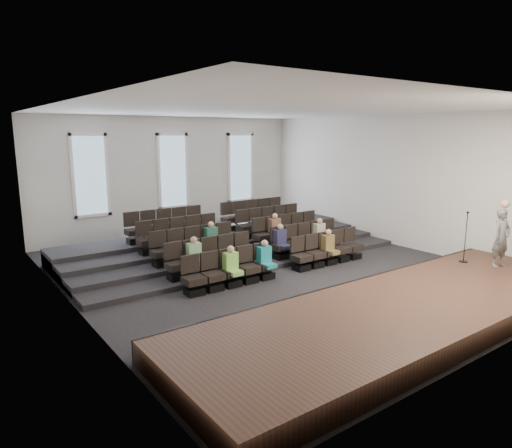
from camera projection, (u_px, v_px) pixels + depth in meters
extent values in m
plane|color=black|center=(272.00, 270.00, 14.61)|extent=(14.00, 14.00, 0.00)
cube|color=white|center=(273.00, 109.00, 13.64)|extent=(12.00, 14.00, 0.02)
cube|color=silver|center=(172.00, 176.00, 19.70)|extent=(12.00, 0.04, 5.00)
cube|color=silver|center=(502.00, 230.00, 8.55)|extent=(12.00, 0.04, 5.00)
cube|color=silver|center=(70.00, 211.00, 10.66)|extent=(0.04, 14.00, 5.00)
cube|color=silver|center=(395.00, 181.00, 17.60)|extent=(0.04, 14.00, 5.00)
cube|color=#40291B|center=(408.00, 312.00, 10.52)|extent=(11.80, 3.60, 0.50)
cube|color=black|center=(350.00, 291.00, 11.92)|extent=(11.80, 0.06, 0.52)
cube|color=black|center=(232.00, 252.00, 16.44)|extent=(11.80, 4.80, 0.15)
cube|color=black|center=(224.00, 248.00, 16.85)|extent=(11.80, 3.75, 0.30)
cube|color=black|center=(217.00, 243.00, 17.25)|extent=(11.80, 2.70, 0.45)
cube|color=black|center=(210.00, 238.00, 17.65)|extent=(11.80, 1.65, 0.60)
cube|color=black|center=(194.00, 291.00, 12.32)|extent=(0.47, 0.43, 0.20)
cube|color=black|center=(194.00, 280.00, 12.26)|extent=(0.55, 0.50, 0.19)
cube|color=black|center=(190.00, 264.00, 12.34)|extent=(0.55, 0.08, 0.50)
cube|color=black|center=(213.00, 287.00, 12.66)|extent=(0.47, 0.43, 0.20)
cube|color=black|center=(213.00, 276.00, 12.60)|extent=(0.55, 0.50, 0.19)
cube|color=black|center=(209.00, 260.00, 12.69)|extent=(0.55, 0.08, 0.50)
cube|color=black|center=(232.00, 283.00, 13.01)|extent=(0.47, 0.43, 0.20)
cube|color=black|center=(231.00, 272.00, 12.95)|extent=(0.55, 0.50, 0.19)
cube|color=black|center=(227.00, 257.00, 13.04)|extent=(0.55, 0.08, 0.50)
cube|color=black|center=(249.00, 279.00, 13.35)|extent=(0.47, 0.43, 0.20)
cube|color=black|center=(249.00, 269.00, 13.29)|extent=(0.55, 0.50, 0.19)
cube|color=black|center=(245.00, 254.00, 13.38)|extent=(0.55, 0.08, 0.50)
cube|color=black|center=(265.00, 275.00, 13.70)|extent=(0.47, 0.43, 0.20)
cube|color=black|center=(265.00, 265.00, 13.64)|extent=(0.55, 0.50, 0.19)
cube|color=black|center=(261.00, 251.00, 13.73)|extent=(0.55, 0.08, 0.50)
cube|color=black|center=(301.00, 267.00, 14.54)|extent=(0.47, 0.43, 0.20)
cube|color=black|center=(301.00, 258.00, 14.47)|extent=(0.55, 0.50, 0.19)
cube|color=black|center=(297.00, 244.00, 14.56)|extent=(0.55, 0.08, 0.50)
cube|color=black|center=(315.00, 264.00, 14.88)|extent=(0.47, 0.43, 0.20)
cube|color=black|center=(315.00, 255.00, 14.82)|extent=(0.55, 0.50, 0.19)
cube|color=black|center=(311.00, 241.00, 14.91)|extent=(0.55, 0.08, 0.50)
cube|color=black|center=(328.00, 261.00, 15.23)|extent=(0.47, 0.43, 0.20)
cube|color=black|center=(329.00, 252.00, 15.17)|extent=(0.55, 0.50, 0.19)
cube|color=black|center=(324.00, 239.00, 15.25)|extent=(0.55, 0.08, 0.50)
cube|color=black|center=(341.00, 258.00, 15.57)|extent=(0.47, 0.43, 0.20)
cube|color=black|center=(341.00, 250.00, 15.51)|extent=(0.55, 0.50, 0.19)
cube|color=black|center=(337.00, 237.00, 15.60)|extent=(0.55, 0.08, 0.50)
cube|color=black|center=(353.00, 256.00, 15.92)|extent=(0.47, 0.43, 0.20)
cube|color=black|center=(353.00, 247.00, 15.86)|extent=(0.55, 0.50, 0.19)
cube|color=black|center=(349.00, 234.00, 15.94)|extent=(0.55, 0.08, 0.50)
cube|color=black|center=(177.00, 276.00, 13.12)|extent=(0.47, 0.43, 0.20)
cube|color=black|center=(176.00, 266.00, 13.06)|extent=(0.55, 0.50, 0.19)
cube|color=black|center=(173.00, 251.00, 13.15)|extent=(0.55, 0.08, 0.50)
cube|color=black|center=(195.00, 273.00, 13.47)|extent=(0.47, 0.43, 0.20)
cube|color=black|center=(195.00, 262.00, 13.41)|extent=(0.55, 0.50, 0.19)
cube|color=black|center=(191.00, 248.00, 13.49)|extent=(0.55, 0.08, 0.50)
cube|color=black|center=(213.00, 269.00, 13.81)|extent=(0.47, 0.43, 0.20)
cube|color=black|center=(212.00, 259.00, 13.75)|extent=(0.55, 0.50, 0.19)
cube|color=black|center=(209.00, 245.00, 13.84)|extent=(0.55, 0.08, 0.50)
cube|color=black|center=(229.00, 266.00, 14.16)|extent=(0.47, 0.43, 0.20)
cube|color=black|center=(229.00, 256.00, 14.10)|extent=(0.55, 0.50, 0.19)
cube|color=black|center=(225.00, 242.00, 14.19)|extent=(0.55, 0.08, 0.50)
cube|color=black|center=(245.00, 263.00, 14.50)|extent=(0.47, 0.43, 0.20)
cube|color=black|center=(245.00, 253.00, 14.44)|extent=(0.55, 0.50, 0.19)
cube|color=black|center=(241.00, 239.00, 14.53)|extent=(0.55, 0.08, 0.50)
cube|color=black|center=(281.00, 256.00, 15.34)|extent=(0.47, 0.43, 0.20)
cube|color=black|center=(281.00, 247.00, 15.28)|extent=(0.55, 0.50, 0.19)
cube|color=black|center=(277.00, 234.00, 15.37)|extent=(0.55, 0.08, 0.50)
cube|color=black|center=(294.00, 253.00, 15.69)|extent=(0.47, 0.43, 0.20)
cube|color=black|center=(294.00, 244.00, 15.63)|extent=(0.55, 0.50, 0.19)
cube|color=black|center=(291.00, 232.00, 15.71)|extent=(0.55, 0.08, 0.50)
cube|color=black|center=(307.00, 250.00, 16.03)|extent=(0.47, 0.43, 0.20)
cube|color=black|center=(307.00, 242.00, 15.97)|extent=(0.55, 0.50, 0.19)
cube|color=black|center=(304.00, 229.00, 16.06)|extent=(0.55, 0.08, 0.50)
cube|color=black|center=(320.00, 248.00, 16.38)|extent=(0.47, 0.43, 0.20)
cube|color=black|center=(320.00, 240.00, 16.32)|extent=(0.55, 0.50, 0.19)
cube|color=black|center=(316.00, 227.00, 16.40)|extent=(0.55, 0.08, 0.50)
cube|color=black|center=(331.00, 246.00, 16.72)|extent=(0.47, 0.43, 0.20)
cube|color=black|center=(332.00, 237.00, 16.66)|extent=(0.55, 0.50, 0.19)
cube|color=black|center=(328.00, 225.00, 16.75)|extent=(0.55, 0.08, 0.50)
cube|color=black|center=(161.00, 263.00, 13.93)|extent=(0.47, 0.42, 0.20)
cube|color=black|center=(161.00, 253.00, 13.87)|extent=(0.55, 0.50, 0.19)
cube|color=black|center=(157.00, 239.00, 13.95)|extent=(0.55, 0.08, 0.50)
cube|color=black|center=(179.00, 260.00, 14.27)|extent=(0.47, 0.42, 0.20)
cube|color=black|center=(179.00, 250.00, 14.21)|extent=(0.55, 0.50, 0.19)
cube|color=black|center=(175.00, 236.00, 14.30)|extent=(0.55, 0.08, 0.50)
cube|color=black|center=(196.00, 257.00, 14.62)|extent=(0.47, 0.42, 0.20)
cube|color=black|center=(196.00, 248.00, 14.56)|extent=(0.55, 0.50, 0.19)
cube|color=black|center=(192.00, 234.00, 14.64)|extent=(0.55, 0.08, 0.50)
cube|color=black|center=(212.00, 254.00, 14.96)|extent=(0.47, 0.42, 0.20)
cube|color=black|center=(212.00, 245.00, 14.90)|extent=(0.55, 0.50, 0.19)
cube|color=black|center=(208.00, 232.00, 14.99)|extent=(0.55, 0.08, 0.50)
cube|color=black|center=(227.00, 251.00, 15.31)|extent=(0.47, 0.42, 0.20)
cube|color=black|center=(227.00, 242.00, 15.25)|extent=(0.55, 0.50, 0.19)
cube|color=black|center=(224.00, 229.00, 15.34)|extent=(0.55, 0.08, 0.50)
cube|color=black|center=(262.00, 245.00, 16.14)|extent=(0.47, 0.42, 0.20)
cube|color=black|center=(262.00, 237.00, 16.08)|extent=(0.55, 0.50, 0.19)
cube|color=black|center=(259.00, 224.00, 16.17)|extent=(0.55, 0.08, 0.50)
cube|color=black|center=(275.00, 243.00, 16.49)|extent=(0.47, 0.42, 0.20)
cube|color=black|center=(275.00, 235.00, 16.43)|extent=(0.55, 0.50, 0.19)
cube|color=black|center=(272.00, 223.00, 16.52)|extent=(0.55, 0.08, 0.50)
cube|color=black|center=(288.00, 241.00, 16.84)|extent=(0.47, 0.42, 0.20)
cube|color=black|center=(288.00, 233.00, 16.78)|extent=(0.55, 0.50, 0.19)
cube|color=black|center=(285.00, 221.00, 16.86)|extent=(0.55, 0.08, 0.50)
cube|color=black|center=(300.00, 239.00, 17.18)|extent=(0.47, 0.42, 0.20)
cube|color=black|center=(300.00, 231.00, 17.12)|extent=(0.55, 0.50, 0.19)
cube|color=black|center=(297.00, 219.00, 17.21)|extent=(0.55, 0.08, 0.50)
cube|color=black|center=(312.00, 236.00, 17.53)|extent=(0.47, 0.42, 0.20)
cube|color=black|center=(312.00, 229.00, 17.47)|extent=(0.55, 0.50, 0.19)
cube|color=black|center=(309.00, 217.00, 17.55)|extent=(0.55, 0.08, 0.50)
cube|color=black|center=(147.00, 251.00, 14.73)|extent=(0.47, 0.42, 0.20)
cube|color=black|center=(147.00, 242.00, 14.67)|extent=(0.55, 0.50, 0.19)
cube|color=black|center=(144.00, 228.00, 14.76)|extent=(0.55, 0.08, 0.50)
cube|color=black|center=(164.00, 249.00, 15.08)|extent=(0.47, 0.42, 0.20)
cube|color=black|center=(164.00, 239.00, 15.02)|extent=(0.55, 0.50, 0.19)
cube|color=black|center=(161.00, 226.00, 15.10)|extent=(0.55, 0.08, 0.50)
cube|color=black|center=(181.00, 246.00, 15.42)|extent=(0.47, 0.42, 0.20)
cube|color=black|center=(180.00, 237.00, 15.36)|extent=(0.55, 0.50, 0.19)
cube|color=black|center=(177.00, 224.00, 15.45)|extent=(0.55, 0.08, 0.50)
cube|color=black|center=(196.00, 244.00, 15.77)|extent=(0.47, 0.42, 0.20)
cube|color=black|center=(196.00, 235.00, 15.71)|extent=(0.55, 0.50, 0.19)
cube|color=black|center=(193.00, 222.00, 15.79)|extent=(0.55, 0.08, 0.50)
cube|color=black|center=(211.00, 241.00, 16.11)|extent=(0.47, 0.42, 0.20)
cube|color=black|center=(211.00, 233.00, 16.05)|extent=(0.55, 0.50, 0.19)
cube|color=black|center=(208.00, 220.00, 16.14)|extent=(0.55, 0.08, 0.50)
cube|color=black|center=(245.00, 236.00, 16.95)|extent=(0.47, 0.42, 0.20)
cube|color=black|center=(245.00, 228.00, 16.89)|extent=(0.55, 0.50, 0.19)
cube|color=black|center=(242.00, 216.00, 16.98)|extent=(0.55, 0.08, 0.50)
cube|color=black|center=(258.00, 234.00, 17.29)|extent=(0.47, 0.42, 0.20)
cube|color=black|center=(258.00, 226.00, 17.23)|extent=(0.55, 0.50, 0.19)
cube|color=black|center=(255.00, 214.00, 17.32)|extent=(0.55, 0.08, 0.50)
cube|color=black|center=(271.00, 232.00, 17.64)|extent=(0.47, 0.42, 0.20)
cube|color=black|center=(271.00, 224.00, 17.58)|extent=(0.55, 0.50, 0.19)
cube|color=black|center=(267.00, 213.00, 17.67)|extent=(0.55, 0.08, 0.50)
cube|color=black|center=(283.00, 230.00, 17.99)|extent=(0.47, 0.42, 0.20)
cube|color=black|center=(283.00, 222.00, 17.93)|extent=(0.55, 0.50, 0.19)
cube|color=black|center=(279.00, 211.00, 18.01)|extent=(0.55, 0.08, 0.50)
cube|color=black|center=(294.00, 228.00, 18.33)|extent=(0.47, 0.42, 0.20)
cube|color=black|center=(294.00, 221.00, 18.27)|extent=(0.55, 0.50, 0.19)
cube|color=black|center=(291.00, 210.00, 18.36)|extent=(0.55, 0.08, 0.50)
cube|color=black|center=(135.00, 241.00, 15.54)|extent=(0.47, 0.42, 0.20)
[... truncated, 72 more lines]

